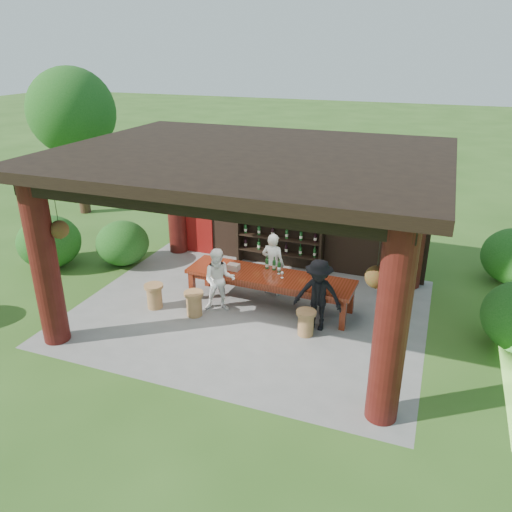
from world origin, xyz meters
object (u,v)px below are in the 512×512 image
(host, at_px, (273,264))
(guest_woman, at_px, (219,280))
(wine_shelf, at_px, (280,231))
(napkin_basket, at_px, (233,267))
(guest_man, at_px, (318,295))
(tasting_table, at_px, (270,280))
(stool_near_left, at_px, (194,303))
(stool_near_right, at_px, (306,322))
(stool_far_left, at_px, (154,295))

(host, relative_size, guest_woman, 1.05)
(wine_shelf, xyz_separation_m, napkin_basket, (-0.39, -2.09, -0.19))
(host, distance_m, guest_man, 1.78)
(wine_shelf, relative_size, host, 1.53)
(wine_shelf, xyz_separation_m, tasting_table, (0.45, -2.06, -0.37))
(napkin_basket, bearing_deg, tasting_table, 2.03)
(stool_near_left, relative_size, stool_near_right, 1.04)
(wine_shelf, xyz_separation_m, stool_far_left, (-1.89, -3.04, -0.71))
(wine_shelf, bearing_deg, stool_far_left, -121.97)
(wine_shelf, bearing_deg, guest_man, -57.45)
(wine_shelf, xyz_separation_m, stool_near_left, (-0.92, -3.04, -0.72))
(wine_shelf, distance_m, host, 1.53)
(tasting_table, bearing_deg, guest_woman, -149.86)
(stool_near_left, height_order, stool_far_left, stool_far_left)
(guest_man, xyz_separation_m, napkin_basket, (-2.07, 0.54, 0.06))
(stool_near_right, relative_size, guest_man, 0.35)
(stool_far_left, distance_m, guest_woman, 1.51)
(stool_near_left, relative_size, stool_far_left, 1.00)
(wine_shelf, relative_size, stool_near_right, 4.29)
(tasting_table, xyz_separation_m, stool_far_left, (-2.35, -0.98, -0.34))
(stool_near_left, bearing_deg, stool_near_right, 2.10)
(stool_near_right, bearing_deg, guest_man, 65.33)
(stool_near_right, height_order, host, host)
(stool_near_left, bearing_deg, host, 51.51)
(host, xyz_separation_m, napkin_basket, (-0.72, -0.62, 0.07))
(guest_man, bearing_deg, wine_shelf, 121.86)
(wine_shelf, height_order, guest_woman, wine_shelf)
(stool_far_left, xyz_separation_m, guest_man, (3.57, 0.41, 0.47))
(stool_far_left, distance_m, host, 2.75)
(tasting_table, relative_size, host, 2.51)
(guest_woman, height_order, guest_man, guest_man)
(stool_near_right, relative_size, host, 0.36)
(stool_near_right, bearing_deg, stool_far_left, -178.50)
(napkin_basket, bearing_deg, guest_man, -14.59)
(wine_shelf, bearing_deg, tasting_table, -77.60)
(stool_near_right, bearing_deg, stool_near_left, -177.90)
(guest_woman, bearing_deg, guest_man, -22.59)
(tasting_table, xyz_separation_m, napkin_basket, (-0.85, -0.03, 0.18))
(host, bearing_deg, tasting_table, 107.24)
(tasting_table, distance_m, guest_woman, 1.11)
(stool_near_right, relative_size, stool_far_left, 0.96)
(stool_far_left, xyz_separation_m, host, (2.22, 1.56, 0.45))
(guest_man, bearing_deg, guest_woman, 178.97)
(wine_shelf, distance_m, stool_far_left, 3.65)
(wine_shelf, height_order, host, wine_shelf)
(wine_shelf, height_order, guest_man, wine_shelf)
(wine_shelf, xyz_separation_m, host, (0.33, -1.47, -0.26))
(stool_near_left, xyz_separation_m, guest_woman, (0.41, 0.42, 0.42))
(host, height_order, guest_man, guest_man)
(wine_shelf, bearing_deg, napkin_basket, -100.70)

